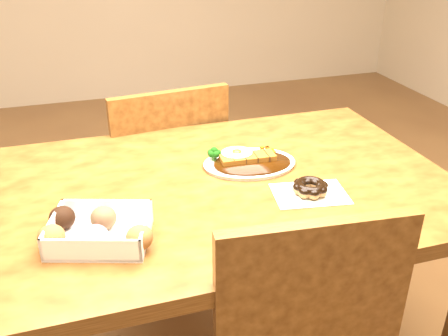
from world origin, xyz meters
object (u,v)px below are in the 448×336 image
object	(u,v)px
table	(221,214)
chair_far	(164,183)
donut_box	(97,229)
katsu_curry_plate	(248,161)
pon_de_ring	(310,188)

from	to	relation	value
table	chair_far	size ratio (longest dim) A/B	1.38
chair_far	donut_box	world-z (taller)	chair_far
chair_far	table	bearing A→B (deg)	89.90
katsu_curry_plate	table	bearing A→B (deg)	-144.29
donut_box	table	bearing A→B (deg)	27.57
katsu_curry_plate	donut_box	bearing A→B (deg)	-150.43
chair_far	donut_box	size ratio (longest dim) A/B	3.55
chair_far	katsu_curry_plate	world-z (taller)	chair_far
katsu_curry_plate	pon_de_ring	bearing A→B (deg)	-64.82
table	katsu_curry_plate	world-z (taller)	katsu_curry_plate
donut_box	pon_de_ring	bearing A→B (deg)	4.84
table	chair_far	xyz separation A→B (m)	(-0.06, 0.54, -0.17)
chair_far	katsu_curry_plate	distance (m)	0.57
donut_box	pon_de_ring	distance (m)	0.52
table	katsu_curry_plate	xyz separation A→B (m)	(0.10, 0.07, 0.11)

